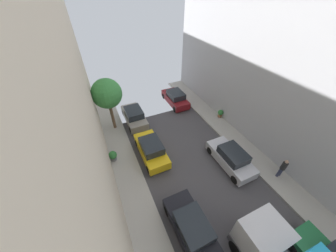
% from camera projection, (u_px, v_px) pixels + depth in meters
% --- Properties ---
extents(parked_car_left_2, '(1.78, 4.20, 1.57)m').
position_uv_depth(parked_car_left_2, '(192.00, 228.00, 9.97)').
color(parked_car_left_2, black).
rests_on(parked_car_left_2, ground).
extents(parked_car_left_3, '(1.78, 4.20, 1.57)m').
position_uv_depth(parked_car_left_3, '(151.00, 149.00, 14.55)').
color(parked_car_left_3, gold).
rests_on(parked_car_left_3, ground).
extents(parked_car_left_4, '(1.78, 4.20, 1.57)m').
position_uv_depth(parked_car_left_4, '(134.00, 116.00, 18.06)').
color(parked_car_left_4, gray).
rests_on(parked_car_left_4, ground).
extents(parked_car_right_3, '(1.78, 4.20, 1.57)m').
position_uv_depth(parked_car_right_3, '(231.00, 158.00, 13.87)').
color(parked_car_right_3, silver).
rests_on(parked_car_right_3, ground).
extents(parked_car_right_4, '(1.78, 4.20, 1.57)m').
position_uv_depth(parked_car_right_4, '(175.00, 98.00, 20.76)').
color(parked_car_right_4, maroon).
rests_on(parked_car_right_4, ground).
extents(pedestrian, '(0.40, 0.36, 1.72)m').
position_uv_depth(pedestrian, '(283.00, 168.00, 12.71)').
color(pedestrian, '#2D334C').
rests_on(pedestrian, sidewalk_right).
extents(street_tree_0, '(2.61, 2.61, 5.09)m').
position_uv_depth(street_tree_0, '(107.00, 94.00, 15.18)').
color(street_tree_0, brown).
rests_on(street_tree_0, sidewalk_left).
extents(potted_plant_0, '(0.57, 0.57, 0.83)m').
position_uv_depth(potted_plant_0, '(220.00, 113.00, 18.62)').
color(potted_plant_0, brown).
rests_on(potted_plant_0, sidewalk_right).
extents(potted_plant_1, '(0.66, 0.66, 0.88)m').
position_uv_depth(potted_plant_1, '(113.00, 156.00, 14.16)').
color(potted_plant_1, slate).
rests_on(potted_plant_1, sidewalk_left).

